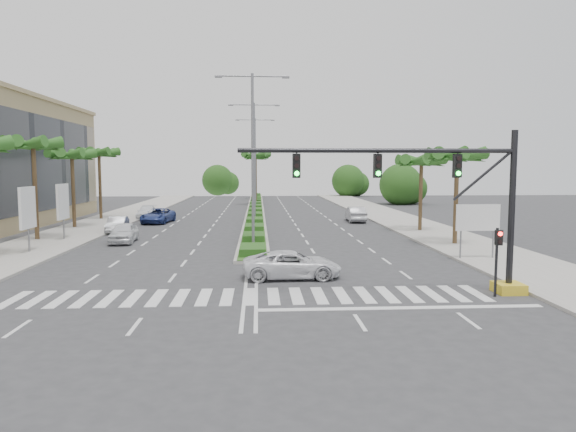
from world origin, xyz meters
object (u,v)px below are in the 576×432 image
at_px(car_parked_b, 117,224).
at_px(car_parked_c, 158,216).
at_px(car_parked_d, 147,212).
at_px(car_parked_a, 124,233).
at_px(car_crossing, 292,265).
at_px(car_right, 356,214).

distance_m(car_parked_b, car_parked_c, 7.81).
height_order(car_parked_b, car_parked_d, car_parked_d).
relative_size(car_parked_a, car_parked_c, 0.82).
bearing_deg(car_parked_c, car_parked_a, -82.50).
bearing_deg(car_crossing, car_parked_d, 22.56).
xyz_separation_m(car_parked_b, car_parked_c, (2.02, 7.54, 0.05)).
distance_m(car_parked_a, car_crossing, 17.58).
bearing_deg(car_parked_b, car_parked_a, -76.63).
distance_m(car_parked_a, car_parked_d, 18.21).
bearing_deg(car_parked_a, car_crossing, -51.81).
xyz_separation_m(car_parked_b, car_parked_d, (0.00, 11.93, 0.01)).
xyz_separation_m(car_parked_d, car_crossing, (13.86, -31.18, -0.01)).
bearing_deg(car_right, car_crossing, 74.65).
height_order(car_parked_a, car_parked_c, car_parked_a).
relative_size(car_parked_d, car_right, 1.01).
bearing_deg(car_parked_b, car_right, 13.27).
distance_m(car_parked_a, car_right, 24.38).
relative_size(car_parked_a, car_parked_b, 1.04).
height_order(car_parked_a, car_crossing, car_parked_a).
relative_size(car_parked_b, car_right, 0.88).
bearing_deg(car_parked_d, car_parked_b, -94.93).
distance_m(car_parked_d, car_right, 22.66).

